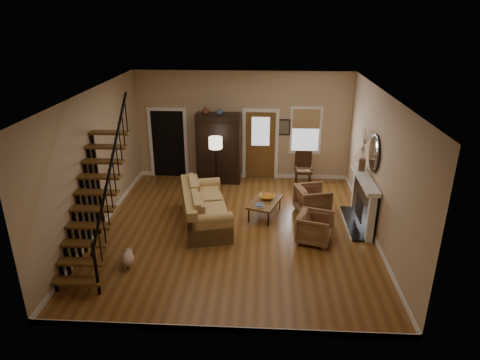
# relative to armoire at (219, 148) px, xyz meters

# --- Properties ---
(room) EXTENTS (7.00, 7.33, 3.30)m
(room) POSITION_rel_armoire_xyz_m (0.29, -1.39, 0.46)
(room) COLOR brown
(room) RESTS_ON ground
(staircase) EXTENTS (0.94, 2.80, 3.20)m
(staircase) POSITION_rel_armoire_xyz_m (-2.08, -4.45, 0.55)
(staircase) COLOR brown
(staircase) RESTS_ON ground
(fireplace) EXTENTS (0.33, 1.95, 2.30)m
(fireplace) POSITION_rel_armoire_xyz_m (3.83, -2.65, -0.31)
(fireplace) COLOR black
(fireplace) RESTS_ON ground
(armoire) EXTENTS (1.30, 0.60, 2.10)m
(armoire) POSITION_rel_armoire_xyz_m (0.00, 0.00, 0.00)
(armoire) COLOR black
(armoire) RESTS_ON ground
(vase_a) EXTENTS (0.24, 0.24, 0.25)m
(vase_a) POSITION_rel_armoire_xyz_m (-0.35, -0.10, 1.17)
(vase_a) COLOR #4C2619
(vase_a) RESTS_ON armoire
(vase_b) EXTENTS (0.20, 0.20, 0.21)m
(vase_b) POSITION_rel_armoire_xyz_m (0.05, -0.10, 1.16)
(vase_b) COLOR #334C60
(vase_b) RESTS_ON armoire
(sofa) EXTENTS (1.55, 2.54, 0.88)m
(sofa) POSITION_rel_armoire_xyz_m (-0.05, -2.82, -0.61)
(sofa) COLOR tan
(sofa) RESTS_ON ground
(coffee_table) EXTENTS (0.97, 1.25, 0.42)m
(coffee_table) POSITION_rel_armoire_xyz_m (1.41, -2.34, -0.84)
(coffee_table) COLOR brown
(coffee_table) RESTS_ON ground
(bowl) EXTENTS (0.38, 0.38, 0.09)m
(bowl) POSITION_rel_armoire_xyz_m (1.46, -2.19, -0.58)
(bowl) COLOR orange
(bowl) RESTS_ON coffee_table
(books) EXTENTS (0.20, 0.28, 0.05)m
(books) POSITION_rel_armoire_xyz_m (1.29, -2.64, -0.60)
(books) COLOR beige
(books) RESTS_ON coffee_table
(armchair_left) EXTENTS (0.95, 0.93, 0.69)m
(armchair_left) POSITION_rel_armoire_xyz_m (2.55, -3.56, -0.70)
(armchair_left) COLOR brown
(armchair_left) RESTS_ON ground
(armchair_right) EXTENTS (0.98, 0.96, 0.73)m
(armchair_right) POSITION_rel_armoire_xyz_m (2.64, -2.09, -0.68)
(armchair_right) COLOR brown
(armchair_right) RESTS_ON ground
(floor_lamp) EXTENTS (0.47, 0.47, 1.65)m
(floor_lamp) POSITION_rel_armoire_xyz_m (0.01, -0.89, -0.22)
(floor_lamp) COLOR black
(floor_lamp) RESTS_ON ground
(side_chair) EXTENTS (0.54, 0.54, 1.02)m
(side_chair) POSITION_rel_armoire_xyz_m (2.55, -0.20, -0.54)
(side_chair) COLOR #331F10
(side_chair) RESTS_ON ground
(dog) EXTENTS (0.35, 0.49, 0.33)m
(dog) POSITION_rel_armoire_xyz_m (-1.40, -4.83, -0.89)
(dog) COLOR #CDA98C
(dog) RESTS_ON ground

